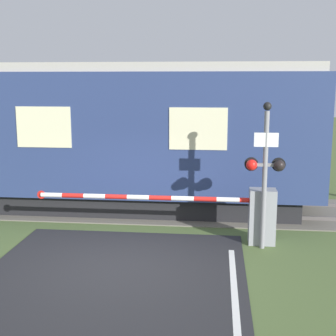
{
  "coord_description": "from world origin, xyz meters",
  "views": [
    {
      "loc": [
        1.96,
        -8.91,
        3.73
      ],
      "look_at": [
        0.77,
        2.2,
        1.62
      ],
      "focal_mm": 50.0,
      "sensor_mm": 36.0,
      "label": 1
    }
  ],
  "objects": [
    {
      "name": "track_bed",
      "position": [
        0.0,
        4.22,
        0.02
      ],
      "size": [
        36.0,
        3.2,
        0.13
      ],
      "color": "#666056",
      "rests_on": "ground_plane"
    },
    {
      "name": "train",
      "position": [
        -2.56,
        4.22,
        2.13
      ],
      "size": [
        14.64,
        2.79,
        4.17
      ],
      "color": "black",
      "rests_on": "ground_plane"
    },
    {
      "name": "crossing_barrier",
      "position": [
        2.59,
        1.6,
        0.71
      ],
      "size": [
        5.64,
        0.44,
        1.28
      ],
      "color": "gray",
      "rests_on": "ground_plane"
    },
    {
      "name": "signal_post",
      "position": [
        3.0,
        1.27,
        1.86
      ],
      "size": [
        0.89,
        0.26,
        3.27
      ],
      "color": "gray",
      "rests_on": "ground_plane"
    },
    {
      "name": "ground_plane",
      "position": [
        0.0,
        0.0,
        0.0
      ],
      "size": [
        80.0,
        80.0,
        0.0
      ],
      "primitive_type": "plane",
      "color": "#4C6033"
    }
  ]
}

